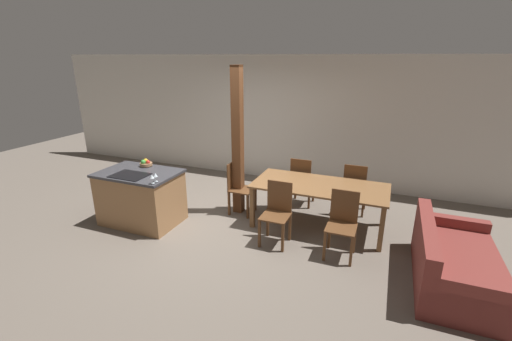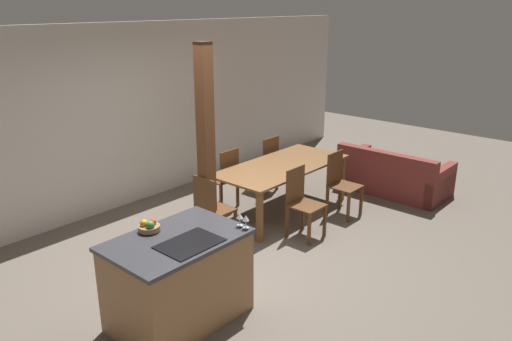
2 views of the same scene
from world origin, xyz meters
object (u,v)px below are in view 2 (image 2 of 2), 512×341
at_px(wine_glass_near, 246,219).
at_px(wine_glass_middle, 240,216).
at_px(dining_chair_near_right, 341,183).
at_px(dining_chair_far_left, 224,177).
at_px(kitchen_island, 179,279).
at_px(dining_table, 282,170).
at_px(dining_chair_head_end, 211,209).
at_px(fruit_bowl, 149,226).
at_px(dining_chair_near_left, 302,201).
at_px(couch, 393,176).
at_px(timber_post, 206,149).
at_px(dining_chair_far_right, 265,163).

bearing_deg(wine_glass_near, wine_glass_middle, 90.00).
distance_m(dining_chair_near_right, dining_chair_far_left, 1.71).
xyz_separation_m(kitchen_island, dining_chair_far_left, (2.30, 1.66, 0.04)).
relative_size(dining_table, dining_chair_near_right, 2.27).
distance_m(wine_glass_near, dining_chair_head_end, 1.60).
relative_size(dining_chair_near_right, dining_chair_far_left, 1.00).
relative_size(fruit_bowl, dining_chair_near_left, 0.22).
distance_m(dining_chair_near_right, couch, 1.40).
distance_m(dining_table, couch, 2.08).
height_order(dining_chair_far_left, timber_post, timber_post).
bearing_deg(dining_chair_near_right, wine_glass_middle, -169.30).
bearing_deg(dining_chair_near_left, dining_table, 56.45).
distance_m(wine_glass_middle, dining_chair_far_left, 2.64).
distance_m(dining_chair_near_left, dining_chair_far_right, 1.71).
bearing_deg(dining_chair_head_end, wine_glass_near, 149.14).
distance_m(kitchen_island, dining_chair_head_end, 1.64).
bearing_deg(dining_table, dining_chair_head_end, 180.00).
relative_size(dining_chair_near_left, dining_chair_head_end, 1.00).
height_order(kitchen_island, wine_glass_near, wine_glass_near).
relative_size(wine_glass_near, dining_chair_near_left, 0.14).
height_order(fruit_bowl, dining_chair_near_left, fruit_bowl).
bearing_deg(dining_chair_far_left, fruit_bowl, 29.78).
bearing_deg(dining_chair_near_right, timber_post, 158.48).
distance_m(dining_chair_near_left, dining_chair_head_end, 1.19).
xyz_separation_m(dining_chair_head_end, couch, (3.27, -0.88, -0.23)).
height_order(fruit_bowl, dining_table, fruit_bowl).
xyz_separation_m(dining_chair_near_right, dining_chair_far_left, (-0.95, 1.43, 0.00)).
bearing_deg(wine_glass_middle, dining_chair_head_end, 57.53).
height_order(dining_chair_near_right, dining_chair_head_end, same).
relative_size(wine_glass_middle, couch, 0.08).
distance_m(wine_glass_middle, dining_table, 2.54).
height_order(kitchen_island, fruit_bowl, fruit_bowl).
xyz_separation_m(dining_chair_near_left, timber_post, (-0.97, 0.76, 0.78)).
relative_size(fruit_bowl, dining_chair_near_right, 0.22).
bearing_deg(wine_glass_middle, dining_table, 28.97).
relative_size(dining_chair_near_right, timber_post, 0.37).
bearing_deg(wine_glass_middle, wine_glass_near, -90.00).
bearing_deg(dining_chair_near_right, dining_chair_far_right, 90.00).
bearing_deg(dining_chair_far_left, timber_post, 34.67).
relative_size(dining_table, timber_post, 0.83).
height_order(kitchen_island, dining_chair_near_left, dining_chair_near_left).
distance_m(wine_glass_middle, dining_chair_head_end, 1.53).
xyz_separation_m(fruit_bowl, dining_table, (2.85, 0.65, -0.30)).
distance_m(dining_chair_near_right, timber_post, 2.21).
height_order(dining_chair_near_left, dining_chair_head_end, same).
distance_m(dining_chair_far_right, couch, 2.11).
height_order(kitchen_island, dining_chair_near_right, dining_chair_near_right).
height_order(wine_glass_near, dining_table, wine_glass_near).
xyz_separation_m(dining_chair_head_end, timber_post, (-0.02, 0.04, 0.78)).
bearing_deg(dining_chair_far_left, dining_chair_far_right, -180.00).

